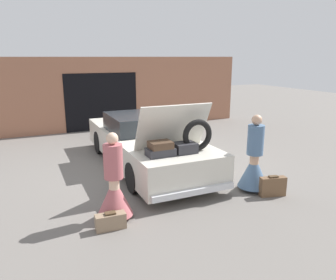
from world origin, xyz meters
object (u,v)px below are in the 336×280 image
at_px(car, 145,143).
at_px(person_right, 254,164).
at_px(suitcase_beside_left_person, 111,221).
at_px(person_left, 114,189).
at_px(suitcase_beside_right_person, 273,186).

relative_size(car, person_right, 3.25).
bearing_deg(person_right, car, 36.45).
xyz_separation_m(person_right, suitcase_beside_left_person, (-3.23, -0.37, -0.45)).
relative_size(car, person_left, 3.40).
xyz_separation_m(person_left, suitcase_beside_right_person, (3.23, -0.39, -0.35)).
distance_m(car, person_right, 2.94).
height_order(person_left, suitcase_beside_left_person, person_left).
height_order(person_left, person_right, person_right).
distance_m(person_left, person_right, 3.06).
distance_m(person_right, suitcase_beside_right_person, 0.59).
relative_size(car, suitcase_beside_left_person, 10.44).
bearing_deg(suitcase_beside_right_person, person_left, 173.11).
height_order(car, person_left, car).
bearing_deg(person_left, suitcase_beside_right_person, 86.67).
bearing_deg(suitcase_beside_left_person, person_left, 62.88).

